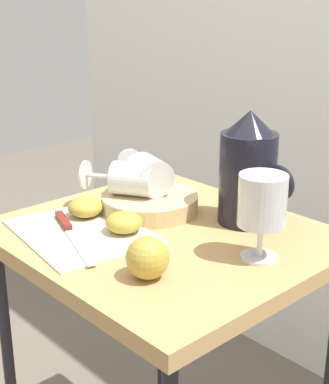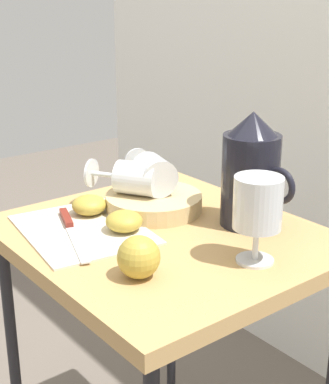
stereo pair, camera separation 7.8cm
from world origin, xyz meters
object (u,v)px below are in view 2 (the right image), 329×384
Objects in this scene: wine_glass_tipped_far at (135,178)px; knife at (70,226)px; basket_tray at (154,203)px; wine_glass_tipped_near at (153,174)px; wine_glass_upright at (258,207)px; apple_half_left at (89,205)px; apple_whole at (139,257)px; table at (164,264)px; apple_half_right at (124,221)px; pitcher at (251,180)px.

wine_glass_tipped_far is 0.70× the size of knife.
wine_glass_tipped_near reaches higher than basket_tray.
wine_glass_upright is 0.37m from apple_half_left.
apple_half_left reaches higher than knife.
apple_whole is (0.23, -0.20, -0.04)m from wine_glass_tipped_near.
wine_glass_upright is at bearing -3.40° from wine_glass_tipped_near.
apple_half_right is (-0.05, -0.06, 0.09)m from table.
basket_tray is 0.29m from apple_whole.
table is 10.08× the size of apple_half_right.
apple_half_right is (-0.24, -0.10, -0.07)m from wine_glass_upright.
basket_tray is 0.89× the size of pitcher.
wine_glass_upright reaches higher than wine_glass_tipped_near.
wine_glass_tipped_far is at bearing 94.04° from knife.
apple_half_right is (0.07, -0.12, -0.05)m from wine_glass_tipped_near.
apple_half_right is 0.30× the size of knife.
wine_glass_tipped_far reaches higher than apple_half_right.
knife is (-0.23, 0.01, -0.03)m from apple_whole.
apple_whole reaches higher than basket_tray.
apple_whole is at bearing -34.48° from wine_glass_tipped_far.
wine_glass_upright is at bearing 12.60° from table.
apple_half_right reaches higher than basket_tray.
wine_glass_tipped_near is 2.26× the size of apple_half_right.
basket_tray is 1.26× the size of wine_glass_tipped_near.
table is 0.19m from knife.
pitcher is at bearing 33.29° from wine_glass_tipped_far.
pitcher reaches higher than basket_tray.
wine_glass_tipped_near is at bearing 120.40° from apple_half_right.
basket_tray is 0.06m from wine_glass_tipped_far.
basket_tray is at bearing 116.68° from apple_half_right.
wine_glass_upright reaches higher than apple_half_right.
pitcher is at bearing 57.41° from knife.
apple_whole is at bearing -1.59° from knife.
wine_glass_tipped_far is at bearing 70.95° from apple_half_left.
table is 0.19m from wine_glass_tipped_near.
wine_glass_tipped_near is 0.31m from apple_whole.
wine_glass_tipped_near is 0.21m from knife.
pitcher reaches higher than knife.
wine_glass_tipped_near is 2.26× the size of apple_whole.
pitcher is at bearing 44.04° from apple_half_left.
wine_glass_tipped_far reaches higher than table.
table is at bearing 53.37° from apple_half_right.
wine_glass_tipped_near reaches higher than apple_half_left.
apple_whole reaches higher than table.
apple_half_right is at bearing -118.15° from pitcher.
wine_glass_tipped_far is at bearing 145.52° from apple_whole.
knife is (-0.07, -0.08, -0.01)m from apple_half_right.
wine_glass_tipped_near is (-0.12, 0.06, 0.14)m from table.
apple_whole reaches higher than apple_half_left.
wine_glass_tipped_near is at bearing 176.60° from wine_glass_upright.
table is at bearing -167.40° from wine_glass_upright.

